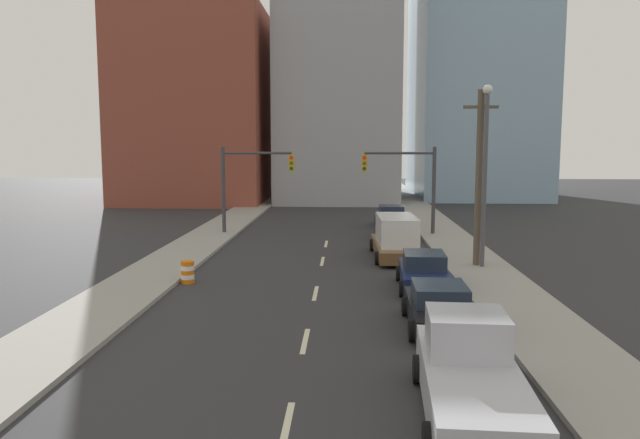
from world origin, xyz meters
TOP-DOWN VIEW (x-y plane):
  - sidewalk_left at (-7.43, 44.54)m, footprint 3.13×89.09m
  - sidewalk_right at (7.43, 44.54)m, footprint 3.13×89.09m
  - lane_stripe_at_8m at (0.00, 8.31)m, footprint 0.16×2.40m
  - lane_stripe_at_14m at (0.00, 14.00)m, footprint 0.16×2.40m
  - lane_stripe_at_20m at (0.00, 19.99)m, footprint 0.16×2.40m
  - lane_stripe_at_27m at (0.00, 26.71)m, footprint 0.16×2.40m
  - lane_stripe_at_32m at (0.00, 32.12)m, footprint 0.16×2.40m
  - building_brick_left at (-13.92, 59.28)m, footprint 14.00×16.00m
  - building_office_center at (0.18, 63.28)m, footprint 12.00×20.00m
  - building_glass_right at (15.24, 67.28)m, footprint 13.00×20.00m
  - traffic_signal_left at (-5.32, 35.59)m, footprint 4.70×0.35m
  - traffic_signal_right at (5.28, 35.59)m, footprint 4.70×0.35m
  - utility_pole_right_mid at (7.37, 25.30)m, footprint 1.60×0.32m
  - traffic_barrel at (-5.50, 21.52)m, footprint 0.56×0.56m
  - street_lamp at (7.55, 24.87)m, footprint 0.44×0.44m
  - pickup_truck_silver at (3.94, 9.09)m, footprint 2.53×6.15m
  - sedan_black at (4.20, 15.48)m, footprint 2.23×4.62m
  - sedan_navy at (4.37, 20.93)m, footprint 2.25×4.67m
  - box_truck_brown at (3.76, 27.75)m, footprint 2.55×6.40m
  - sedan_tan at (4.00, 34.29)m, footprint 2.20×4.37m
  - sedan_blue at (4.34, 39.79)m, footprint 2.21×4.48m

SIDE VIEW (x-z plane):
  - lane_stripe_at_8m at x=0.00m, z-range 0.00..0.01m
  - lane_stripe_at_14m at x=0.00m, z-range 0.00..0.01m
  - lane_stripe_at_20m at x=0.00m, z-range 0.00..0.01m
  - lane_stripe_at_27m at x=0.00m, z-range 0.00..0.01m
  - lane_stripe_at_32m at x=0.00m, z-range 0.00..0.01m
  - sidewalk_left at x=-7.43m, z-range 0.00..0.17m
  - sidewalk_right at x=7.43m, z-range 0.00..0.17m
  - traffic_barrel at x=-5.50m, z-range 0.00..0.95m
  - sedan_black at x=4.20m, z-range -0.06..1.38m
  - sedan_navy at x=4.37m, z-range -0.07..1.43m
  - sedan_tan at x=4.00m, z-range -0.06..1.43m
  - sedan_blue at x=4.34m, z-range -0.07..1.45m
  - pickup_truck_silver at x=3.94m, z-range -0.19..1.89m
  - box_truck_brown at x=3.76m, z-range -0.06..2.14m
  - traffic_signal_left at x=-5.32m, z-range 0.89..6.55m
  - traffic_signal_right at x=5.28m, z-range 0.89..6.55m
  - utility_pole_right_mid at x=7.37m, z-range 0.12..8.47m
  - street_lamp at x=7.55m, z-range 0.67..9.20m
  - building_brick_left at x=-13.92m, z-range 0.00..18.87m
  - building_office_center at x=0.18m, z-range 0.00..31.79m
  - building_glass_right at x=15.24m, z-range 0.00..41.49m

